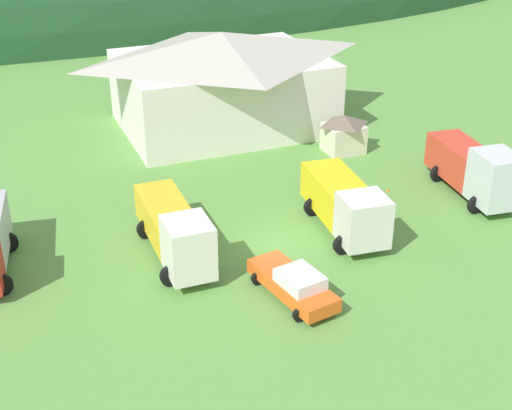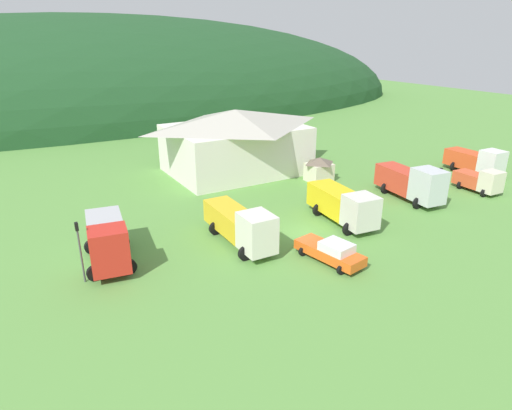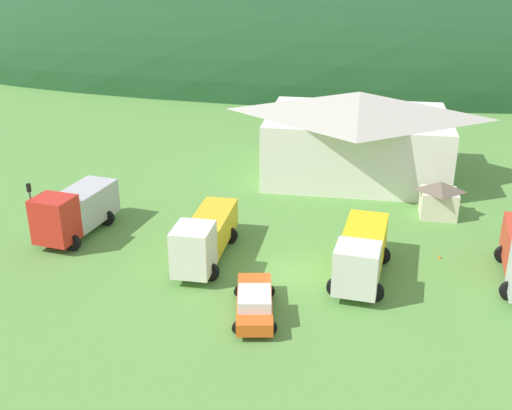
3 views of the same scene
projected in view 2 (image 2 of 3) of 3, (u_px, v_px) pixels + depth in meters
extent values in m
plane|color=#5B9342|center=(303.00, 233.00, 36.56)|extent=(200.00, 200.00, 0.00)
ellipsoid|color=#1E4723|center=(102.00, 111.00, 94.31)|extent=(152.09, 60.00, 38.18)
cube|color=white|center=(236.00, 149.00, 51.86)|extent=(14.82, 11.13, 5.39)
pyramid|color=#B7B2A3|center=(235.00, 118.00, 50.55)|extent=(16.01, 12.02, 1.89)
cube|color=beige|center=(319.00, 172.00, 49.07)|extent=(2.56, 2.32, 1.99)
pyramid|color=#6B5B4C|center=(320.00, 160.00, 48.59)|extent=(2.76, 2.50, 0.70)
cube|color=red|center=(109.00, 250.00, 29.20)|extent=(2.75, 2.49, 2.99)
cube|color=black|center=(108.00, 242.00, 28.87)|extent=(1.56, 1.90, 0.96)
cube|color=#B2B2B7|center=(106.00, 234.00, 32.30)|extent=(3.15, 5.08, 2.37)
cylinder|color=black|center=(129.00, 267.00, 30.11)|extent=(1.10, 0.30, 1.10)
cylinder|color=black|center=(95.00, 273.00, 29.37)|extent=(1.10, 0.30, 1.10)
cylinder|color=black|center=(122.00, 242.00, 33.72)|extent=(1.10, 0.30, 1.10)
cylinder|color=black|center=(92.00, 247.00, 32.98)|extent=(1.10, 0.30, 1.10)
cube|color=silver|center=(257.00, 233.00, 31.93)|extent=(2.24, 2.60, 2.80)
cube|color=black|center=(258.00, 226.00, 31.60)|extent=(1.21, 2.07, 0.90)
cube|color=gold|center=(231.00, 219.00, 35.50)|extent=(2.28, 5.85, 1.84)
cylinder|color=black|center=(268.00, 247.00, 32.87)|extent=(1.10, 0.30, 1.10)
cylinder|color=black|center=(245.00, 253.00, 32.00)|extent=(1.10, 0.30, 1.10)
cylinder|color=black|center=(237.00, 224.00, 36.98)|extent=(1.10, 0.30, 1.10)
cylinder|color=black|center=(216.00, 228.00, 36.10)|extent=(1.10, 0.30, 1.10)
cube|color=silver|center=(361.00, 212.00, 35.92)|extent=(2.63, 2.54, 2.65)
cube|color=black|center=(362.00, 205.00, 35.61)|extent=(1.47, 1.97, 0.85)
cube|color=yellow|center=(334.00, 200.00, 39.23)|extent=(2.94, 5.49, 2.10)
cylinder|color=black|center=(370.00, 224.00, 36.81)|extent=(1.10, 0.30, 1.10)
cylinder|color=black|center=(349.00, 229.00, 35.99)|extent=(1.10, 0.30, 1.10)
cylinder|color=black|center=(338.00, 206.00, 40.69)|extent=(1.10, 0.30, 1.10)
cylinder|color=black|center=(318.00, 210.00, 39.87)|extent=(1.10, 0.30, 1.10)
cube|color=silver|center=(428.00, 186.00, 41.26)|extent=(2.57, 3.01, 3.10)
cube|color=black|center=(430.00, 179.00, 40.90)|extent=(1.47, 2.34, 0.99)
cube|color=red|center=(399.00, 179.00, 44.72)|extent=(2.83, 5.19, 2.21)
cylinder|color=black|center=(434.00, 200.00, 42.19)|extent=(1.10, 0.30, 1.10)
cylinder|color=black|center=(418.00, 203.00, 41.45)|extent=(1.10, 0.30, 1.10)
cylinder|color=black|center=(401.00, 186.00, 46.12)|extent=(1.10, 0.30, 1.10)
cylinder|color=black|center=(385.00, 188.00, 45.38)|extent=(1.10, 0.30, 1.10)
cube|color=beige|center=(491.00, 182.00, 44.46)|extent=(2.01, 1.77, 2.13)
cube|color=black|center=(493.00, 177.00, 44.22)|extent=(1.11, 1.39, 0.68)
cube|color=#DB512D|center=(470.00, 179.00, 46.56)|extent=(2.08, 3.15, 1.35)
cylinder|color=black|center=(495.00, 191.00, 45.19)|extent=(0.80, 0.30, 0.80)
cylinder|color=black|center=(484.00, 193.00, 44.49)|extent=(0.80, 0.30, 0.80)
cylinder|color=black|center=(471.00, 183.00, 47.53)|extent=(0.80, 0.30, 0.80)
cylinder|color=black|center=(460.00, 185.00, 46.83)|extent=(0.80, 0.30, 0.80)
cube|color=white|center=(492.00, 162.00, 49.50)|extent=(2.34, 2.21, 2.67)
cube|color=black|center=(494.00, 158.00, 49.20)|extent=(1.28, 1.75, 0.85)
cube|color=#E04C23|center=(466.00, 159.00, 52.39)|extent=(2.43, 4.62, 1.86)
cylinder|color=black|center=(495.00, 173.00, 50.42)|extent=(1.10, 0.30, 1.10)
cylinder|color=black|center=(484.00, 175.00, 49.56)|extent=(1.10, 0.30, 1.10)
cylinder|color=black|center=(465.00, 164.00, 53.71)|extent=(1.10, 0.30, 1.10)
cylinder|color=black|center=(454.00, 166.00, 52.85)|extent=(1.10, 0.30, 1.10)
cube|color=orange|center=(329.00, 252.00, 31.82)|extent=(2.75, 5.52, 0.70)
cube|color=silver|center=(337.00, 247.00, 31.13)|extent=(2.05, 2.38, 0.62)
cylinder|color=black|center=(356.00, 262.00, 31.16)|extent=(0.68, 0.24, 0.68)
cylinder|color=black|center=(341.00, 270.00, 30.18)|extent=(0.68, 0.24, 0.68)
cylinder|color=black|center=(318.00, 245.00, 33.71)|extent=(0.68, 0.24, 0.68)
cylinder|color=black|center=(303.00, 251.00, 32.73)|extent=(0.68, 0.24, 0.68)
cylinder|color=#4C4C51|center=(81.00, 257.00, 28.73)|extent=(0.12, 0.12, 3.71)
cube|color=black|center=(77.00, 227.00, 27.96)|extent=(0.20, 0.24, 0.55)
sphere|color=red|center=(76.00, 226.00, 28.07)|extent=(0.14, 0.14, 0.14)
cylinder|color=#4C4C51|center=(438.00, 190.00, 41.84)|extent=(0.12, 0.12, 3.15)
cube|color=black|center=(441.00, 171.00, 41.17)|extent=(0.20, 0.24, 0.55)
sphere|color=yellow|center=(440.00, 170.00, 41.28)|extent=(0.14, 0.14, 0.14)
cone|color=orange|center=(358.00, 200.00, 43.68)|extent=(0.36, 0.36, 0.54)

